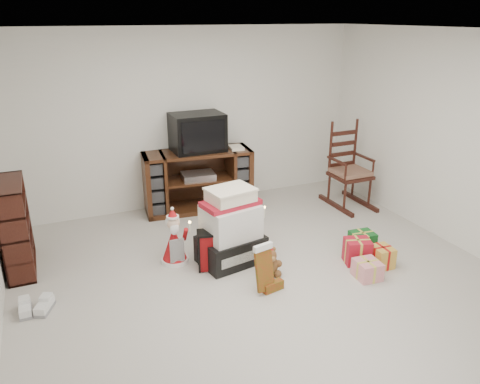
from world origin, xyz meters
The scene contains 13 objects.
room centered at (0.00, 0.00, 1.25)m, with size 5.01×5.01×2.51m.
tv_stand centered at (0.00, 2.20, 0.43)m, with size 1.55×0.69×0.86m.
bookshelf centered at (-2.33, 1.35, 0.48)m, with size 0.27×0.82×1.00m.
rocking_chair centered at (2.06, 1.52, 0.43)m, with size 0.52×0.85×1.27m.
gift_pile centered at (-0.16, 0.58, 0.38)m, with size 0.77×0.61×0.86m.
red_suitcase centered at (-0.38, 0.51, 0.23)m, with size 0.37×0.26×0.52m.
stocking centered at (-0.09, -0.13, 0.27)m, with size 0.25×0.11×0.53m, color #0C6E10, non-canonical shape.
teddy_bear centered at (0.11, 0.15, 0.14)m, with size 0.21×0.19×0.32m.
santa_figurine centered at (0.20, 0.90, 0.25)m, with size 0.31×0.30×0.64m.
mrs_claus_figurine centered at (-0.74, 0.83, 0.25)m, with size 0.32×0.30×0.65m.
sneaker_pair centered at (-2.22, 0.41, 0.05)m, with size 0.33×0.29×0.09m.
gift_cluster centered at (1.24, -0.09, 0.12)m, with size 0.52×0.80×0.24m.
crt_television centered at (0.03, 2.23, 1.12)m, with size 0.71×0.52×0.52m.
Camera 1 is at (-1.92, -3.77, 2.63)m, focal length 35.00 mm.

